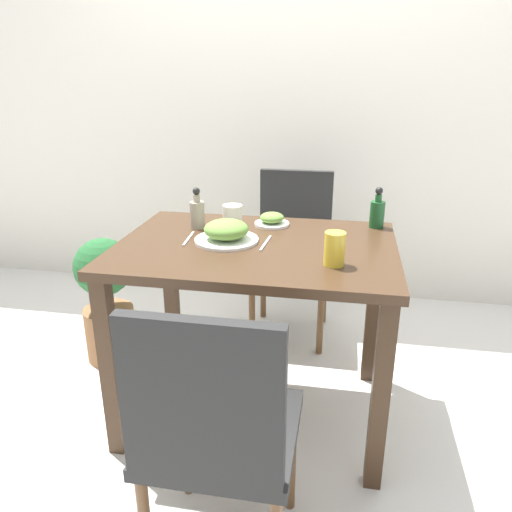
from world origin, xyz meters
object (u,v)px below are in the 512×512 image
side_plate (272,220)px  sauce_bottle (197,213)px  chair_far (293,245)px  drink_cup (233,215)px  chair_near (216,430)px  condiment_bottle (377,212)px  juice_glass (335,249)px  food_plate (226,232)px  potted_plant_left (106,296)px

side_plate → sauce_bottle: size_ratio=0.86×
chair_far → sauce_bottle: 0.78m
drink_cup → chair_near: bearing=-80.0°
condiment_bottle → juice_glass: bearing=-108.9°
sauce_bottle → condiment_bottle: same height
drink_cup → food_plate: bearing=-83.0°
chair_far → drink_cup: 0.65m
chair_near → food_plate: 0.83m
sauce_bottle → food_plate: bearing=-43.6°
food_plate → juice_glass: (0.42, -0.18, 0.02)m
juice_glass → chair_far: bearing=104.3°
juice_glass → sauce_bottle: bearing=150.4°
side_plate → potted_plant_left: side_plate is taller
drink_cup → juice_glass: bearing=-42.1°
chair_near → chair_far: same height
drink_cup → juice_glass: (0.45, -0.41, 0.02)m
food_plate → juice_glass: size_ratio=2.13×
food_plate → drink_cup: 0.23m
side_plate → condiment_bottle: bearing=6.8°
food_plate → side_plate: size_ratio=1.68×
chair_near → juice_glass: 0.72m
condiment_bottle → chair_near: bearing=-112.6°
side_plate → condiment_bottle: 0.45m
food_plate → sauce_bottle: bearing=136.4°
sauce_bottle → condiment_bottle: 0.76m
chair_far → potted_plant_left: 1.01m
chair_near → sauce_bottle: bearing=-71.3°
chair_far → juice_glass: chair_far is taller
condiment_bottle → potted_plant_left: condiment_bottle is taller
chair_far → condiment_bottle: (0.40, -0.47, 0.33)m
side_plate → food_plate: bearing=-120.1°
drink_cup → juice_glass: size_ratio=0.72×
food_plate → chair_far: bearing=76.6°
sauce_bottle → potted_plant_left: (-0.53, 0.12, -0.49)m
chair_near → food_plate: bearing=-79.1°
juice_glass → condiment_bottle: (0.16, 0.48, 0.01)m
side_plate → juice_glass: bearing=-56.5°
food_plate → drink_cup: size_ratio=2.95×
chair_near → chair_far: (0.04, 1.53, 0.00)m
chair_near → drink_cup: chair_near is taller
chair_near → sauce_bottle: sauce_bottle is taller
chair_far → condiment_bottle: 0.70m
side_plate → juice_glass: juice_glass is taller
drink_cup → sauce_bottle: (-0.14, -0.08, 0.02)m
side_plate → potted_plant_left: 0.95m
chair_far → food_plate: bearing=-103.4°
side_plate → sauce_bottle: bearing=-163.6°
juice_glass → sauce_bottle: sauce_bottle is taller
juice_glass → sauce_bottle: (-0.59, 0.33, 0.01)m
chair_near → potted_plant_left: chair_near is taller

